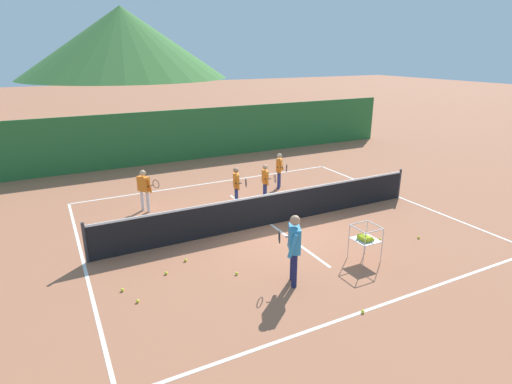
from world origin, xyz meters
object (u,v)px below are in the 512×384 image
at_px(tennis_ball_4, 122,290).
at_px(tennis_ball_6, 237,273).
at_px(student_3, 280,167).
at_px(tennis_ball_1, 138,301).
at_px(tennis_net, 271,209).
at_px(student_1, 237,183).
at_px(tennis_ball_5, 166,273).
at_px(tennis_ball_2, 380,239).
at_px(tennis_ball_0, 419,237).
at_px(tennis_ball_3, 186,260).
at_px(ball_cart, 365,238).
at_px(tennis_ball_7, 363,311).
at_px(instructor, 294,243).
at_px(student_0, 144,187).
at_px(student_2, 265,179).

distance_m(tennis_ball_4, tennis_ball_6, 2.52).
xyz_separation_m(student_3, tennis_ball_1, (-6.37, -5.16, -0.76)).
bearing_deg(tennis_net, student_1, 96.68).
distance_m(student_1, tennis_ball_5, 4.80).
bearing_deg(tennis_ball_4, tennis_ball_2, -5.23).
distance_m(tennis_ball_0, tennis_ball_3, 6.34).
bearing_deg(ball_cart, tennis_ball_4, 166.93).
bearing_deg(ball_cart, tennis_ball_6, 165.51).
relative_size(tennis_net, tennis_ball_2, 151.53).
bearing_deg(tennis_ball_1, tennis_ball_4, 109.37).
bearing_deg(tennis_ball_2, tennis_ball_7, -138.35).
relative_size(student_1, tennis_ball_6, 19.19).
xyz_separation_m(tennis_ball_0, tennis_ball_7, (-3.68, -1.95, 0.00)).
bearing_deg(student_3, tennis_net, -124.49).
distance_m(student_3, tennis_ball_5, 7.07).
xyz_separation_m(tennis_net, instructor, (-1.17, -3.10, 0.47)).
height_order(tennis_ball_0, tennis_ball_6, same).
xyz_separation_m(tennis_ball_0, tennis_ball_3, (-6.11, 1.68, 0.00)).
bearing_deg(student_0, tennis_net, -42.59).
height_order(ball_cart, tennis_ball_4, ball_cart).
distance_m(tennis_ball_2, tennis_ball_4, 6.74).
bearing_deg(tennis_ball_4, tennis_ball_5, 14.41).
bearing_deg(student_0, tennis_ball_4, -109.24).
relative_size(tennis_net, tennis_ball_5, 151.53).
distance_m(tennis_ball_0, tennis_ball_4, 7.81).
bearing_deg(tennis_ball_2, student_3, 91.52).
xyz_separation_m(student_1, tennis_ball_0, (3.36, -4.63, -0.75)).
xyz_separation_m(tennis_ball_4, tennis_ball_6, (2.47, -0.49, 0.00)).
xyz_separation_m(ball_cart, tennis_ball_2, (1.17, 0.67, -0.56)).
distance_m(instructor, tennis_ball_4, 3.82).
height_order(tennis_ball_1, tennis_ball_2, same).
bearing_deg(student_2, tennis_ball_7, -102.05).
relative_size(instructor, tennis_ball_0, 23.81).
bearing_deg(tennis_ball_3, tennis_ball_7, -56.09).
distance_m(student_3, tennis_ball_1, 8.23).
distance_m(ball_cart, tennis_ball_6, 3.22).
relative_size(instructor, tennis_ball_2, 23.81).
relative_size(tennis_net, tennis_ball_4, 151.53).
bearing_deg(student_1, ball_cart, -76.60).
relative_size(tennis_net, student_3, 7.76).
relative_size(tennis_net, ball_cart, 11.46).
distance_m(tennis_ball_1, tennis_ball_6, 2.27).
bearing_deg(student_0, student_2, -12.12).
relative_size(tennis_ball_1, tennis_ball_4, 1.00).
distance_m(tennis_net, tennis_ball_2, 3.17).
distance_m(student_1, tennis_ball_7, 6.63).
bearing_deg(instructor, tennis_ball_1, 165.89).
height_order(student_1, tennis_ball_0, student_1).
relative_size(tennis_ball_4, tennis_ball_5, 1.00).
bearing_deg(tennis_ball_0, tennis_ball_7, -152.06).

